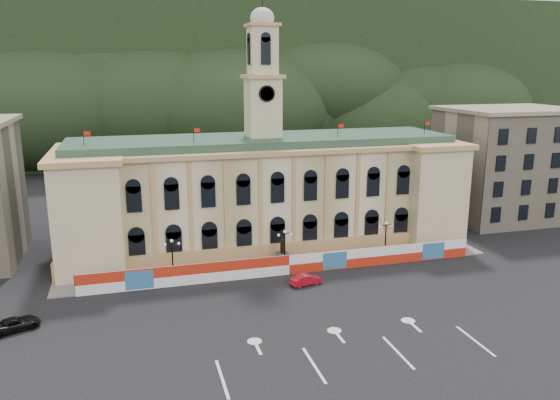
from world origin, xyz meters
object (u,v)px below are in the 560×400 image
object	(u,v)px
red_sedan	(306,280)
black_suv	(15,324)
lamp_center	(285,246)
statue	(283,257)

from	to	relation	value
red_sedan	black_suv	size ratio (longest dim) A/B	0.79
black_suv	lamp_center	bearing A→B (deg)	-96.46
statue	lamp_center	distance (m)	2.14
statue	black_suv	xyz separation A→B (m)	(-30.00, -10.05, -0.54)
statue	red_sedan	distance (m)	6.84
lamp_center	black_suv	xyz separation A→B (m)	(-30.00, -9.05, -2.43)
statue	lamp_center	size ratio (longest dim) A/B	0.72
statue	black_suv	bearing A→B (deg)	-161.48
lamp_center	black_suv	bearing A→B (deg)	-163.22
lamp_center	red_sedan	xyz separation A→B (m)	(0.95, -5.75, -2.44)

